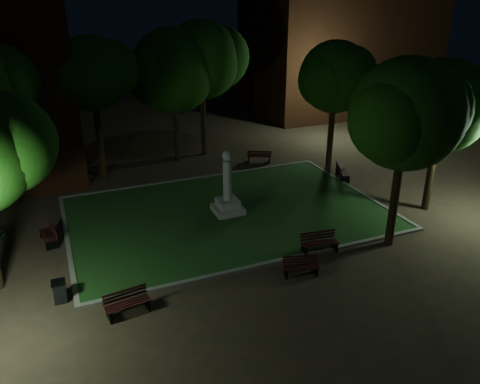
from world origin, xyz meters
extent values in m
plane|color=#443526|center=(0.00, 0.00, 0.00)|extent=(80.00, 80.00, 0.00)
cube|color=#224C1C|center=(0.00, 2.00, 0.04)|extent=(15.00, 10.00, 0.08)
cube|color=slate|center=(0.00, -3.10, 0.06)|extent=(15.40, 0.20, 0.12)
cube|color=slate|center=(0.00, 7.10, 0.06)|extent=(15.40, 0.20, 0.12)
cube|color=slate|center=(-7.60, 2.00, 0.06)|extent=(0.20, 10.00, 0.12)
cube|color=slate|center=(7.60, 2.00, 0.06)|extent=(0.20, 10.00, 0.12)
cube|color=#A39F97|center=(0.00, 2.00, 0.23)|extent=(1.40, 1.40, 0.30)
cube|color=#A39F97|center=(0.00, 2.00, 0.58)|extent=(1.00, 1.00, 0.40)
cylinder|color=#A39F97|center=(0.00, 2.00, 1.78)|extent=(0.44, 0.44, 2.00)
sphere|color=#A39F97|center=(0.00, 2.00, 3.03)|extent=(0.50, 0.50, 0.50)
cube|color=#522714|center=(18.00, 20.00, 6.00)|extent=(16.00, 10.00, 12.00)
sphere|color=#1C5210|center=(-9.09, -0.45, 5.41)|extent=(3.53, 3.53, 3.53)
cylinder|color=black|center=(-5.01, 9.43, 2.44)|extent=(0.36, 0.36, 4.88)
sphere|color=#1C5210|center=(-5.01, 9.43, 6.11)|extent=(4.09, 4.09, 4.09)
sphere|color=#1C5210|center=(-3.99, 9.63, 6.21)|extent=(3.27, 3.27, 3.27)
sphere|color=#1C5210|center=(-5.83, 9.13, 6.01)|extent=(3.07, 3.07, 3.07)
cylinder|color=black|center=(1.91, 11.31, 2.39)|extent=(0.36, 0.36, 4.78)
sphere|color=#1C5210|center=(1.91, 11.31, 6.27)|extent=(4.95, 4.95, 4.95)
sphere|color=#1C5210|center=(3.15, 11.51, 6.37)|extent=(3.96, 3.96, 3.96)
sphere|color=#1C5210|center=(0.92, 11.01, 6.17)|extent=(3.72, 3.72, 3.72)
cylinder|color=black|center=(8.58, 6.26, 2.13)|extent=(0.36, 0.36, 4.26)
sphere|color=#1C5210|center=(8.58, 6.26, 5.55)|extent=(4.31, 4.31, 4.31)
sphere|color=#1C5210|center=(9.66, 6.46, 5.65)|extent=(3.44, 3.44, 3.44)
sphere|color=#1C5210|center=(7.72, 5.96, 5.45)|extent=(3.23, 3.23, 3.23)
cylinder|color=black|center=(9.49, -1.32, 1.97)|extent=(0.36, 0.36, 3.95)
sphere|color=#1C5210|center=(9.49, -1.32, 5.28)|extent=(4.44, 4.44, 4.44)
sphere|color=#1C5210|center=(10.60, -1.12, 5.38)|extent=(3.56, 3.56, 3.56)
sphere|color=#1C5210|center=(8.60, -1.62, 5.18)|extent=(3.33, 3.33, 3.33)
cylinder|color=black|center=(5.39, -3.56, 2.21)|extent=(0.36, 0.36, 4.41)
sphere|color=#1C5210|center=(5.39, -3.56, 5.77)|extent=(4.50, 4.50, 4.50)
sphere|color=#1C5210|center=(6.52, -3.36, 5.87)|extent=(3.60, 3.60, 3.60)
sphere|color=#1C5210|center=(4.49, -3.86, 5.67)|extent=(3.38, 3.38, 3.38)
sphere|color=#1C5210|center=(-9.40, 7.56, 6.21)|extent=(3.57, 3.57, 3.57)
cylinder|color=black|center=(-0.07, 10.88, 2.10)|extent=(0.36, 0.36, 4.20)
sphere|color=#1C5210|center=(-0.07, 10.88, 5.76)|extent=(5.20, 5.20, 5.20)
sphere|color=#1C5210|center=(1.23, 11.08, 5.86)|extent=(4.16, 4.16, 4.16)
sphere|color=#1C5210|center=(-1.11, 10.58, 5.66)|extent=(3.90, 3.90, 3.90)
cylinder|color=black|center=(12.04, 11.11, 2.24)|extent=(0.12, 0.12, 4.49)
cylinder|color=black|center=(12.04, 11.11, 4.49)|extent=(0.90, 0.08, 0.08)
sphere|color=#D8FFD8|center=(11.59, 11.11, 4.49)|extent=(0.28, 0.28, 0.28)
sphere|color=#D8FFD8|center=(12.49, 11.11, 4.49)|extent=(0.28, 0.28, 0.28)
cube|color=black|center=(0.02, -4.11, 0.19)|extent=(0.17, 0.47, 0.38)
cube|color=black|center=(1.18, -4.42, 0.19)|extent=(0.17, 0.47, 0.38)
cube|color=#331010|center=(0.55, -4.45, 0.39)|extent=(1.35, 0.43, 0.03)
cube|color=#331010|center=(0.59, -4.33, 0.39)|extent=(1.35, 0.43, 0.03)
cube|color=#331010|center=(0.62, -4.21, 0.39)|extent=(1.35, 0.43, 0.03)
cube|color=#331010|center=(0.65, -4.10, 0.39)|extent=(1.35, 0.43, 0.03)
cube|color=#331010|center=(0.66, -4.05, 0.47)|extent=(1.34, 0.40, 0.08)
cube|color=#331010|center=(0.66, -4.05, 0.59)|extent=(1.34, 0.40, 0.08)
cube|color=#331010|center=(0.66, -4.05, 0.71)|extent=(1.34, 0.40, 0.08)
cube|color=black|center=(1.50, -2.95, 0.22)|extent=(0.13, 0.55, 0.44)
cube|color=black|center=(2.89, -3.12, 0.22)|extent=(0.13, 0.55, 0.44)
cube|color=#331010|center=(2.17, -3.25, 0.45)|extent=(1.59, 0.28, 0.04)
cube|color=#331010|center=(2.19, -3.11, 0.45)|extent=(1.59, 0.28, 0.04)
cube|color=#331010|center=(2.20, -2.97, 0.45)|extent=(1.59, 0.28, 0.04)
cube|color=#331010|center=(2.22, -2.83, 0.45)|extent=(1.59, 0.28, 0.04)
cube|color=#331010|center=(2.23, -2.77, 0.55)|extent=(1.59, 0.25, 0.10)
cube|color=#331010|center=(2.23, -2.77, 0.69)|extent=(1.59, 0.25, 0.10)
cube|color=#331010|center=(2.23, -2.77, 0.83)|extent=(1.59, 0.25, 0.10)
cube|color=black|center=(-6.68, -4.19, 0.21)|extent=(0.13, 0.53, 0.42)
cube|color=black|center=(-5.36, -4.00, 0.21)|extent=(0.13, 0.53, 0.42)
cube|color=#331010|center=(-5.99, -4.31, 0.43)|extent=(1.53, 0.30, 0.04)
cube|color=#331010|center=(-6.01, -4.17, 0.43)|extent=(1.53, 0.30, 0.04)
cube|color=#331010|center=(-6.03, -4.04, 0.43)|extent=(1.53, 0.30, 0.04)
cube|color=#331010|center=(-6.05, -3.91, 0.43)|extent=(1.53, 0.30, 0.04)
cube|color=#331010|center=(-6.05, -3.85, 0.53)|extent=(1.52, 0.27, 0.09)
cube|color=#331010|center=(-6.05, -3.85, 0.66)|extent=(1.52, 0.27, 0.09)
cube|color=#331010|center=(-6.05, -3.85, 0.79)|extent=(1.52, 0.27, 0.09)
cube|color=black|center=(-8.44, 2.86, 0.20)|extent=(0.51, 0.14, 0.40)
cube|color=black|center=(-8.23, 1.60, 0.20)|extent=(0.51, 0.14, 0.40)
cube|color=#331010|center=(-8.53, 2.20, 0.41)|extent=(0.32, 1.46, 0.04)
cube|color=#331010|center=(-8.41, 2.22, 0.41)|extent=(0.32, 1.46, 0.04)
cube|color=#331010|center=(-8.28, 2.24, 0.41)|extent=(0.32, 1.46, 0.04)
cube|color=#331010|center=(-8.15, 2.26, 0.41)|extent=(0.32, 1.46, 0.04)
cube|color=#331010|center=(-8.10, 2.27, 0.50)|extent=(0.29, 1.45, 0.09)
cube|color=#331010|center=(-8.10, 2.27, 0.63)|extent=(0.29, 1.45, 0.09)
cube|color=#331010|center=(-8.10, 2.27, 0.76)|extent=(0.29, 1.45, 0.09)
cube|color=black|center=(7.73, 3.19, 0.22)|extent=(0.53, 0.26, 0.44)
cube|color=black|center=(8.26, 4.47, 0.22)|extent=(0.53, 0.26, 0.44)
cube|color=#331010|center=(8.20, 3.74, 0.45)|extent=(0.69, 1.50, 0.04)
cube|color=#331010|center=(8.07, 3.80, 0.45)|extent=(0.69, 1.50, 0.04)
cube|color=#331010|center=(7.94, 3.85, 0.45)|extent=(0.69, 1.50, 0.04)
cube|color=#331010|center=(7.81, 3.90, 0.45)|extent=(0.69, 1.50, 0.04)
cube|color=#331010|center=(7.76, 3.92, 0.54)|extent=(0.66, 1.49, 0.10)
cube|color=#331010|center=(7.76, 3.92, 0.68)|extent=(0.66, 1.49, 0.10)
cube|color=#331010|center=(7.76, 3.92, 0.82)|extent=(0.66, 1.49, 0.10)
cube|color=black|center=(5.30, 8.14, 0.21)|extent=(0.27, 0.50, 0.42)
cube|color=black|center=(4.07, 8.69, 0.21)|extent=(0.27, 0.50, 0.42)
cube|color=#331010|center=(4.77, 8.61, 0.43)|extent=(1.44, 0.71, 0.04)
cube|color=#331010|center=(4.72, 8.49, 0.43)|extent=(1.44, 0.71, 0.04)
cube|color=#331010|center=(4.66, 8.36, 0.43)|extent=(1.44, 0.71, 0.04)
cube|color=#331010|center=(4.61, 8.24, 0.43)|extent=(1.44, 0.71, 0.04)
cube|color=#331010|center=(4.58, 8.19, 0.53)|extent=(1.42, 0.68, 0.09)
cube|color=#331010|center=(4.58, 8.19, 0.66)|extent=(1.42, 0.68, 0.09)
cube|color=#331010|center=(4.58, 8.19, 0.80)|extent=(1.42, 0.68, 0.09)
cube|color=black|center=(-8.11, -2.44, 0.38)|extent=(0.44, 0.44, 0.77)
cube|color=black|center=(-8.11, -2.44, 0.79)|extent=(0.49, 0.49, 0.05)
camera|label=1|loc=(-7.55, -17.66, 10.09)|focal=35.00mm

